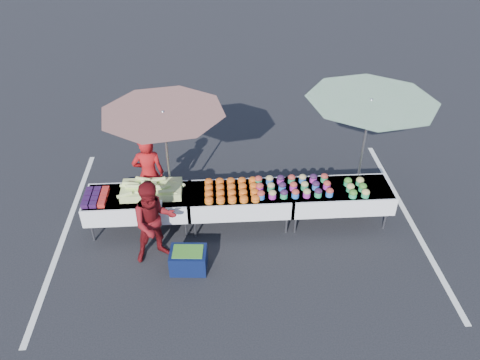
{
  "coord_description": "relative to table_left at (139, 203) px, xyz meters",
  "views": [
    {
      "loc": [
        -0.41,
        -6.61,
        5.71
      ],
      "look_at": [
        0.0,
        0.0,
        1.0
      ],
      "focal_mm": 35.0,
      "sensor_mm": 36.0,
      "label": 1
    }
  ],
  "objects": [
    {
      "name": "ground",
      "position": [
        1.8,
        0.0,
        -0.58
      ],
      "size": [
        80.0,
        80.0,
        0.0
      ],
      "primitive_type": "plane",
      "color": "black"
    },
    {
      "name": "stripe_left",
      "position": [
        -1.4,
        0.0,
        -0.58
      ],
      "size": [
        0.1,
        5.0,
        0.0
      ],
      "primitive_type": "cube",
      "color": "silver",
      "rests_on": "ground"
    },
    {
      "name": "stripe_right",
      "position": [
        5.0,
        0.0,
        -0.58
      ],
      "size": [
        0.1,
        5.0,
        0.0
      ],
      "primitive_type": "cube",
      "color": "silver",
      "rests_on": "ground"
    },
    {
      "name": "table_left",
      "position": [
        0.0,
        0.0,
        0.0
      ],
      "size": [
        1.86,
        0.81,
        0.75
      ],
      "color": "white",
      "rests_on": "ground"
    },
    {
      "name": "table_center",
      "position": [
        1.8,
        0.0,
        0.0
      ],
      "size": [
        1.86,
        0.81,
        0.75
      ],
      "color": "white",
      "rests_on": "ground"
    },
    {
      "name": "table_right",
      "position": [
        3.6,
        0.0,
        0.0
      ],
      "size": [
        1.86,
        0.81,
        0.75
      ],
      "color": "white",
      "rests_on": "ground"
    },
    {
      "name": "berry_punnets",
      "position": [
        -0.71,
        -0.06,
        0.21
      ],
      "size": [
        0.4,
        0.54,
        0.08
      ],
      "color": "black",
      "rests_on": "table_left"
    },
    {
      "name": "corn_pile",
      "position": [
        0.24,
        0.04,
        0.26
      ],
      "size": [
        1.16,
        0.57,
        0.26
      ],
      "color": "#AFDB70",
      "rests_on": "table_left"
    },
    {
      "name": "plastic_bags",
      "position": [
        0.3,
        -0.3,
        0.19
      ],
      "size": [
        0.3,
        0.25,
        0.05
      ],
      "primitive_type": "cube",
      "color": "white",
      "rests_on": "table_left"
    },
    {
      "name": "carrot_bowls",
      "position": [
        1.65,
        -0.01,
        0.22
      ],
      "size": [
        0.95,
        0.69,
        0.11
      ],
      "color": "orange",
      "rests_on": "table_center"
    },
    {
      "name": "potato_cups",
      "position": [
        2.75,
        0.0,
        0.25
      ],
      "size": [
        1.34,
        0.58,
        0.16
      ],
      "color": "blue",
      "rests_on": "table_right"
    },
    {
      "name": "bean_baskets",
      "position": [
        3.86,
        -0.1,
        0.24
      ],
      "size": [
        0.36,
        0.5,
        0.15
      ],
      "color": "#269A5B",
      "rests_on": "table_right"
    },
    {
      "name": "vendor",
      "position": [
        0.14,
        0.6,
        0.2
      ],
      "size": [
        0.6,
        0.42,
        1.57
      ],
      "primitive_type": "imported",
      "rotation": [
        0.0,
        0.0,
        3.22
      ],
      "color": "maroon",
      "rests_on": "ground"
    },
    {
      "name": "customer",
      "position": [
        0.36,
        -0.75,
        0.18
      ],
      "size": [
        0.89,
        0.78,
        1.52
      ],
      "primitive_type": "imported",
      "rotation": [
        0.0,
        0.0,
        0.33
      ],
      "color": "maroon",
      "rests_on": "ground"
    },
    {
      "name": "umbrella_left",
      "position": [
        0.54,
        0.4,
        1.39
      ],
      "size": [
        2.54,
        2.54,
        2.18
      ],
      "rotation": [
        0.0,
        0.0,
        -0.22
      ],
      "color": "black",
      "rests_on": "ground"
    },
    {
      "name": "umbrella_right",
      "position": [
        4.04,
        0.4,
        1.5
      ],
      "size": [
        2.65,
        2.65,
        2.3
      ],
      "rotation": [
        0.0,
        0.0,
        -0.2
      ],
      "color": "black",
      "rests_on": "ground"
    },
    {
      "name": "storage_bin",
      "position": [
        0.89,
        -1.08,
        -0.38
      ],
      "size": [
        0.63,
        0.48,
        0.39
      ],
      "rotation": [
        0.0,
        0.0,
        -0.08
      ],
      "color": "#0B153A",
      "rests_on": "ground"
    }
  ]
}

